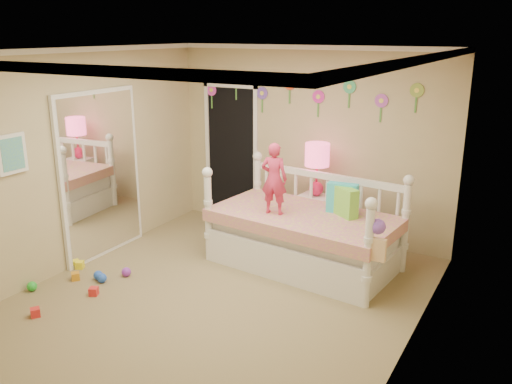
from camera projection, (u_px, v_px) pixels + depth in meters
The scene contains 18 objects.
floor at pixel (221, 297), 5.83m from camera, with size 4.00×4.50×0.01m, color #7F684C.
ceiling at pixel (216, 50), 5.08m from camera, with size 4.00×4.50×0.01m, color white.
back_wall at pixel (309, 143), 7.33m from camera, with size 4.00×0.01×2.60m, color tan.
left_wall at pixel (78, 160), 6.40m from camera, with size 0.01×4.50×2.60m, color tan.
right_wall at pixel (417, 214), 4.52m from camera, with size 0.01×4.50×2.60m, color tan.
crown_molding at pixel (216, 53), 5.09m from camera, with size 4.00×4.50×0.06m, color white, non-canonical shape.
daybed at pixel (304, 218), 6.46m from camera, with size 2.25×1.21×1.22m, color white, non-canonical shape.
pillow_turquoise at pixel (342, 198), 6.40m from camera, with size 0.36×0.13×0.36m, color #27C6C4.
pillow_lime at pixel (345, 202), 6.30m from camera, with size 0.36×0.13×0.34m, color #7DD841.
child at pixel (274, 179), 6.30m from camera, with size 0.31×0.21×0.86m, color #D83158.
nightstand at pixel (315, 220), 7.21m from camera, with size 0.41×0.31×0.68m, color white.
table_lamp at pixel (317, 161), 6.98m from camera, with size 0.32×0.32×0.71m.
closet_doorway at pixel (231, 153), 7.99m from camera, with size 0.90×0.04×2.07m, color black.
flower_decals at pixel (304, 96), 7.18m from camera, with size 3.40×0.02×0.50m, color #B2668C, non-canonical shape.
mirror_closet at pixel (101, 175), 6.70m from camera, with size 0.07×1.30×2.10m, color white.
wall_picture at pixel (12, 154), 5.56m from camera, with size 0.05×0.34×0.42m, color white.
hanging_bag at pixel (376, 241), 5.41m from camera, with size 0.20×0.16×0.36m, color beige, non-canonical shape.
toy_scatter at pixel (65, 287), 5.94m from camera, with size 0.80×1.30×0.11m, color #996666, non-canonical shape.
Camera 1 is at (2.92, -4.39, 2.78)m, focal length 37.63 mm.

